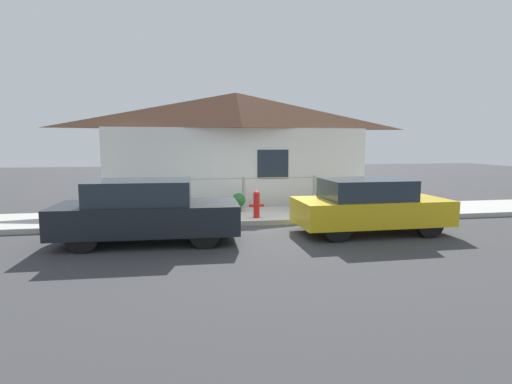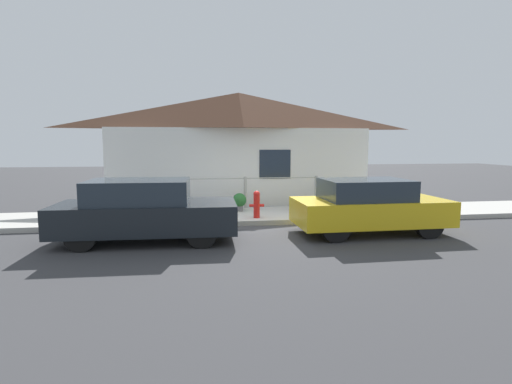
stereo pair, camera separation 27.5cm
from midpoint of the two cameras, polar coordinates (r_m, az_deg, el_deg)
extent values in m
plane|color=#38383A|center=(10.98, 0.66, -4.86)|extent=(60.00, 60.00, 0.00)
cube|color=#B2AFA8|center=(12.13, -0.26, -3.39)|extent=(24.00, 2.39, 0.14)
cube|color=white|center=(13.81, -1.41, 3.40)|extent=(9.13, 0.12, 2.78)
cube|color=#1E2838|center=(13.92, 3.30, 3.99)|extent=(1.10, 0.04, 1.00)
pyramid|color=brown|center=(14.86, -1.96, 11.52)|extent=(9.53, 2.20, 1.30)
cylinder|color=#999993|center=(12.96, -11.51, -0.25)|extent=(0.10, 0.10, 1.03)
cylinder|color=#999993|center=(13.06, -0.94, -0.05)|extent=(0.10, 0.10, 1.03)
cylinder|color=#999993|center=(13.60, 9.13, 0.14)|extent=(0.10, 0.10, 1.03)
cylinder|color=#999993|center=(13.01, -0.95, 1.97)|extent=(4.80, 0.03, 0.03)
cube|color=black|center=(9.45, -14.50, -3.47)|extent=(4.11, 1.83, 0.65)
cube|color=#232D38|center=(9.39, -15.59, 0.08)|extent=(2.28, 1.56, 0.53)
cylinder|color=black|center=(10.12, -6.83, -4.01)|extent=(0.67, 0.22, 0.67)
cylinder|color=black|center=(8.71, -6.84, -5.81)|extent=(0.67, 0.22, 0.67)
cylinder|color=black|center=(10.43, -20.79, -4.08)|extent=(0.67, 0.22, 0.67)
cylinder|color=black|center=(9.07, -22.99, -5.80)|extent=(0.67, 0.22, 0.67)
cube|color=gold|center=(10.41, 16.73, -2.67)|extent=(3.76, 1.71, 0.62)
cube|color=#232D38|center=(10.27, 16.09, 0.36)|extent=(2.07, 1.50, 0.50)
cylinder|color=black|center=(11.61, 20.31, -2.95)|extent=(0.68, 0.20, 0.68)
cylinder|color=black|center=(10.40, 24.23, -4.25)|extent=(0.68, 0.20, 0.68)
cylinder|color=black|center=(10.67, 9.35, -3.45)|extent=(0.68, 0.20, 0.68)
cylinder|color=black|center=(9.33, 12.16, -5.02)|extent=(0.68, 0.20, 0.68)
cylinder|color=red|center=(11.35, 0.79, -2.10)|extent=(0.18, 0.18, 0.64)
sphere|color=red|center=(11.30, 0.79, -0.29)|extent=(0.19, 0.19, 0.19)
cylinder|color=red|center=(11.32, 0.14, -1.95)|extent=(0.16, 0.08, 0.08)
cylinder|color=red|center=(11.37, 1.44, -1.92)|extent=(0.16, 0.08, 0.08)
cylinder|color=slate|center=(12.50, -1.74, -2.32)|extent=(0.22, 0.22, 0.19)
sphere|color=#235B28|center=(12.46, -1.74, -1.15)|extent=(0.43, 0.43, 0.43)
camera|label=1|loc=(0.14, -89.29, 0.09)|focal=28.00mm
camera|label=2|loc=(0.14, 90.71, -0.09)|focal=28.00mm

